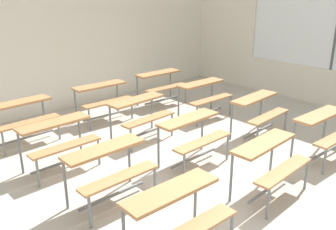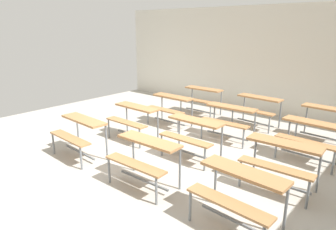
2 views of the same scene
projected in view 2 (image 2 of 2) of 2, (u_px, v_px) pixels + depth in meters
The scene contains 14 objects.
ground at pixel (149, 160), 5.75m from camera, with size 10.00×9.00×0.05m, color #ADA89E.
wall_back at pixel (259, 60), 8.58m from camera, with size 10.00×0.12×3.00m, color silver.
desk_bench_r0c0 at pixel (79, 129), 5.71m from camera, with size 1.12×0.63×0.74m.
desk_bench_r0c1 at pixel (144, 152), 4.65m from camera, with size 1.12×0.63×0.74m.
desk_bench_r0c2 at pixel (238, 187), 3.65m from camera, with size 1.13×0.64×0.74m.
desk_bench_r1c0 at pixel (133, 115), 6.63m from camera, with size 1.10×0.59×0.74m.
desk_bench_r1c1 at pixel (192, 130), 5.66m from camera, with size 1.11×0.60×0.74m.
desk_bench_r1c2 at pixel (281, 155), 4.55m from camera, with size 1.13×0.64×0.74m.
desk_bench_r2c0 at pixel (170, 104), 7.59m from camera, with size 1.10×0.60×0.74m.
desk_bench_r2c1 at pixel (229, 115), 6.60m from camera, with size 1.13×0.64×0.74m.
desk_bench_r2c2 at pixel (311, 132), 5.53m from camera, with size 1.12×0.63×0.74m.
desk_bench_r3c0 at pixel (201, 95), 8.55m from camera, with size 1.11×0.61×0.74m.
desk_bench_r3c1 at pixel (257, 104), 7.51m from camera, with size 1.13×0.65×0.74m.
desk_bench_r3c2 at pixel (327, 117), 6.50m from camera, with size 1.13×0.64×0.74m.
Camera 2 is at (3.73, -3.74, 2.43)m, focal length 32.28 mm.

